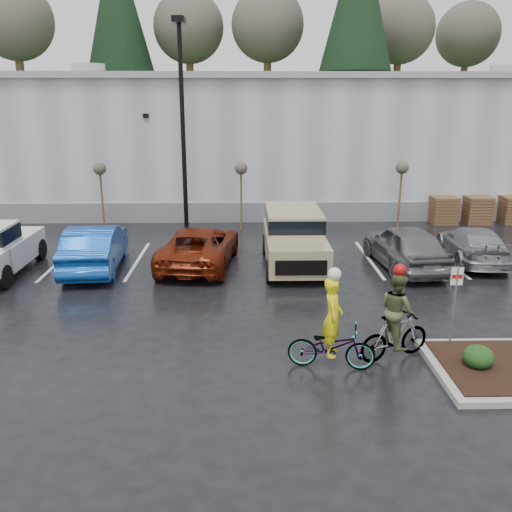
{
  "coord_description": "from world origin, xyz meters",
  "views": [
    {
      "loc": [
        -1.36,
        -12.12,
        6.21
      ],
      "look_at": [
        -1.0,
        4.19,
        1.3
      ],
      "focal_mm": 38.0,
      "sensor_mm": 36.0,
      "label": 1
    }
  ],
  "objects_px": {
    "lamppost": "(182,106)",
    "car_red": "(199,246)",
    "fire_lane_sign": "(455,297)",
    "sapling_west": "(100,172)",
    "sapling_mid": "(241,172)",
    "car_grey": "(405,246)",
    "cyclist_olive": "(396,325)",
    "suv_tan": "(294,240)",
    "sapling_east": "(402,171)",
    "pallet_stack_a": "(443,210)",
    "pallet_stack_b": "(477,210)",
    "cyclist_hivis": "(332,338)",
    "car_far_silver": "(473,244)",
    "car_blue": "(95,247)"
  },
  "relations": [
    {
      "from": "lamppost",
      "to": "car_red",
      "type": "relative_size",
      "value": 1.74
    },
    {
      "from": "lamppost",
      "to": "fire_lane_sign",
      "type": "height_order",
      "value": "lamppost"
    },
    {
      "from": "sapling_west",
      "to": "sapling_mid",
      "type": "distance_m",
      "value": 6.5
    },
    {
      "from": "car_grey",
      "to": "cyclist_olive",
      "type": "distance_m",
      "value": 7.54
    },
    {
      "from": "sapling_mid",
      "to": "suv_tan",
      "type": "distance_m",
      "value": 6.39
    },
    {
      "from": "sapling_west",
      "to": "sapling_east",
      "type": "relative_size",
      "value": 1.0
    },
    {
      "from": "lamppost",
      "to": "car_red",
      "type": "height_order",
      "value": "lamppost"
    },
    {
      "from": "sapling_east",
      "to": "sapling_mid",
      "type": "bearing_deg",
      "value": 180.0
    },
    {
      "from": "sapling_mid",
      "to": "pallet_stack_a",
      "type": "height_order",
      "value": "sapling_mid"
    },
    {
      "from": "pallet_stack_b",
      "to": "car_red",
      "type": "height_order",
      "value": "car_red"
    },
    {
      "from": "sapling_west",
      "to": "sapling_mid",
      "type": "relative_size",
      "value": 1.0
    },
    {
      "from": "car_red",
      "to": "pallet_stack_a",
      "type": "bearing_deg",
      "value": -143.59
    },
    {
      "from": "lamppost",
      "to": "cyclist_hivis",
      "type": "xyz_separation_m",
      "value": [
        4.66,
        -12.66,
        -4.93
      ]
    },
    {
      "from": "pallet_stack_b",
      "to": "car_far_silver",
      "type": "bearing_deg",
      "value": -113.89
    },
    {
      "from": "pallet_stack_b",
      "to": "cyclist_olive",
      "type": "relative_size",
      "value": 0.56
    },
    {
      "from": "fire_lane_sign",
      "to": "suv_tan",
      "type": "distance_m",
      "value": 7.72
    },
    {
      "from": "pallet_stack_a",
      "to": "suv_tan",
      "type": "xyz_separation_m",
      "value": [
        -8.01,
        -6.84,
        0.35
      ]
    },
    {
      "from": "car_far_silver",
      "to": "cyclist_hivis",
      "type": "relative_size",
      "value": 1.86
    },
    {
      "from": "car_red",
      "to": "car_blue",
      "type": "bearing_deg",
      "value": 12.24
    },
    {
      "from": "fire_lane_sign",
      "to": "car_red",
      "type": "relative_size",
      "value": 0.41
    },
    {
      "from": "lamppost",
      "to": "car_blue",
      "type": "distance_m",
      "value": 7.49
    },
    {
      "from": "sapling_mid",
      "to": "fire_lane_sign",
      "type": "relative_size",
      "value": 1.45
    },
    {
      "from": "car_blue",
      "to": "car_grey",
      "type": "xyz_separation_m",
      "value": [
        11.39,
        -0.11,
        -0.01
      ]
    },
    {
      "from": "sapling_mid",
      "to": "fire_lane_sign",
      "type": "bearing_deg",
      "value": -67.51
    },
    {
      "from": "pallet_stack_b",
      "to": "fire_lane_sign",
      "type": "height_order",
      "value": "fire_lane_sign"
    },
    {
      "from": "sapling_east",
      "to": "suv_tan",
      "type": "distance_m",
      "value": 8.21
    },
    {
      "from": "car_far_silver",
      "to": "suv_tan",
      "type": "bearing_deg",
      "value": 10.29
    },
    {
      "from": "sapling_west",
      "to": "pallet_stack_a",
      "type": "relative_size",
      "value": 2.37
    },
    {
      "from": "car_far_silver",
      "to": "fire_lane_sign",
      "type": "bearing_deg",
      "value": 70.32
    },
    {
      "from": "car_far_silver",
      "to": "car_grey",
      "type": "bearing_deg",
      "value": 20.58
    },
    {
      "from": "sapling_east",
      "to": "lamppost",
      "type": "bearing_deg",
      "value": -174.29
    },
    {
      "from": "lamppost",
      "to": "cyclist_hivis",
      "type": "relative_size",
      "value": 3.73
    },
    {
      "from": "car_grey",
      "to": "cyclist_hivis",
      "type": "distance_m",
      "value": 8.55
    },
    {
      "from": "pallet_stack_b",
      "to": "car_blue",
      "type": "relative_size",
      "value": 0.27
    },
    {
      "from": "sapling_west",
      "to": "car_red",
      "type": "relative_size",
      "value": 0.6
    },
    {
      "from": "sapling_west",
      "to": "car_red",
      "type": "height_order",
      "value": "sapling_west"
    },
    {
      "from": "fire_lane_sign",
      "to": "car_red",
      "type": "bearing_deg",
      "value": 133.48
    },
    {
      "from": "cyclist_hivis",
      "to": "sapling_west",
      "type": "bearing_deg",
      "value": 42.14
    },
    {
      "from": "car_grey",
      "to": "car_far_silver",
      "type": "height_order",
      "value": "car_grey"
    },
    {
      "from": "lamppost",
      "to": "sapling_east",
      "type": "distance_m",
      "value": 10.48
    },
    {
      "from": "lamppost",
      "to": "pallet_stack_b",
      "type": "xyz_separation_m",
      "value": [
        14.2,
        2.0,
        -5.01
      ]
    },
    {
      "from": "fire_lane_sign",
      "to": "car_far_silver",
      "type": "relative_size",
      "value": 0.48
    },
    {
      "from": "sapling_west",
      "to": "suv_tan",
      "type": "relative_size",
      "value": 0.63
    },
    {
      "from": "fire_lane_sign",
      "to": "suv_tan",
      "type": "height_order",
      "value": "fire_lane_sign"
    },
    {
      "from": "car_far_silver",
      "to": "cyclist_olive",
      "type": "xyz_separation_m",
      "value": [
        -5.14,
        -7.92,
        0.21
      ]
    },
    {
      "from": "sapling_east",
      "to": "suv_tan",
      "type": "bearing_deg",
      "value": -133.38
    },
    {
      "from": "lamppost",
      "to": "cyclist_olive",
      "type": "bearing_deg",
      "value": -62.92
    },
    {
      "from": "fire_lane_sign",
      "to": "cyclist_hivis",
      "type": "distance_m",
      "value": 3.32
    },
    {
      "from": "cyclist_hivis",
      "to": "lamppost",
      "type": "bearing_deg",
      "value": 29.97
    },
    {
      "from": "sapling_east",
      "to": "cyclist_olive",
      "type": "distance_m",
      "value": 13.88
    }
  ]
}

